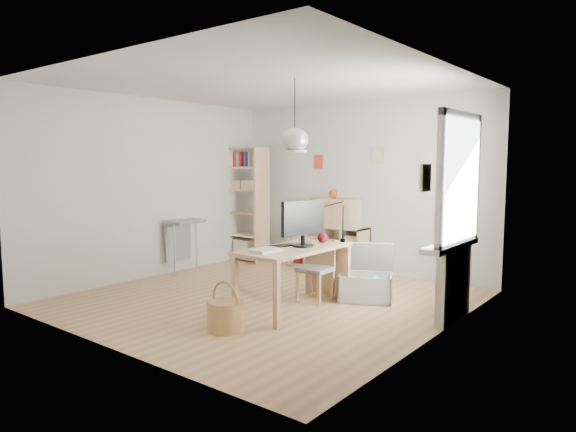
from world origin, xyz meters
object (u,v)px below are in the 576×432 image
Objects in this scene: storage_chest at (367,282)px; monitor at (303,221)px; chair at (317,266)px; cube_shelf at (327,250)px; drawer_chest at (336,212)px; tall_bookshelf at (245,199)px; desk at (295,255)px.

storage_chest is 1.52× the size of monitor.
chair is 1.24× the size of monitor.
cube_shelf is 2.00m from chair.
drawer_chest reaches higher than chair.
tall_bookshelf is 3.21× the size of monitor.
monitor is (0.06, 0.08, 0.40)m from desk.
storage_chest is at bearing 37.77° from chair.
desk is at bearing -37.01° from tall_bookshelf.
monitor is at bearing -80.88° from chair.
cube_shelf is 1.77m from tall_bookshelf.
tall_bookshelf is at bearing 148.25° from chair.
cube_shelf is 1.81× the size of chair.
chair is (2.56, -1.44, -0.65)m from tall_bookshelf.
chair reaches higher than cube_shelf.
desk is 0.41m from monitor.
cube_shelf is 0.67m from drawer_chest.
cube_shelf is at bearing 113.89° from storage_chest.
monitor reaches higher than chair.
drawer_chest is at bearing 124.88° from monitor.
drawer_chest is at bearing 113.41° from chair.
drawer_chest is at bearing 110.90° from desk.
chair is 0.82× the size of storage_chest.
chair is at bearing -63.84° from drawer_chest.
tall_bookshelf is (-1.56, -0.28, 0.79)m from cube_shelf.
tall_bookshelf reaches higher than monitor.
chair is 1.93m from drawer_chest.
monitor reaches higher than cube_shelf.
cube_shelf is at bearing 10.19° from tall_bookshelf.
monitor is at bearing -63.19° from cube_shelf.
cube_shelf is at bearing 167.89° from drawer_chest.
chair reaches higher than desk.
storage_chest is at bearing -18.78° from tall_bookshelf.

